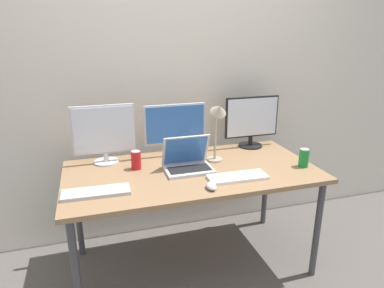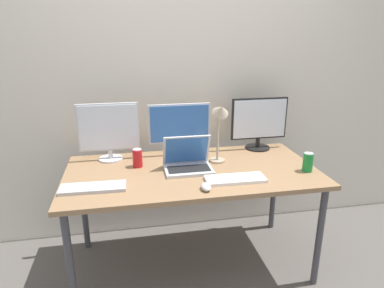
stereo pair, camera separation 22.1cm
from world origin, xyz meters
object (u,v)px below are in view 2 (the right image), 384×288
at_px(monitor_center, 180,128).
at_px(keyboard_aux, 93,188).
at_px(monitor_right, 259,122).
at_px(soda_can_near_keyboard, 138,158).
at_px(laptop_silver, 188,162).
at_px(soda_can_by_laptop, 308,162).
at_px(desk_lamp, 220,122).
at_px(keyboard_main, 235,179).
at_px(work_desk, 192,178).
at_px(mouse_by_keyboard, 206,187).
at_px(monitor_left, 109,130).

relative_size(monitor_center, keyboard_aux, 1.19).
bearing_deg(monitor_right, soda_can_near_keyboard, -167.60).
xyz_separation_m(laptop_silver, soda_can_near_keyboard, (-0.32, 0.11, 0.01)).
distance_m(laptop_silver, keyboard_aux, 0.63).
bearing_deg(keyboard_aux, laptop_silver, 19.84).
relative_size(soda_can_by_laptop, desk_lamp, 0.29).
relative_size(keyboard_main, desk_lamp, 0.84).
bearing_deg(work_desk, soda_can_by_laptop, -12.69).
distance_m(monitor_center, monitor_right, 0.62).
height_order(work_desk, soda_can_near_keyboard, soda_can_near_keyboard).
relative_size(monitor_right, keyboard_main, 1.18).
xyz_separation_m(work_desk, monitor_center, (-0.03, 0.30, 0.27)).
bearing_deg(mouse_by_keyboard, monitor_right, 48.48).
height_order(work_desk, laptop_silver, laptop_silver).
distance_m(monitor_right, soda_can_by_laptop, 0.54).
bearing_deg(soda_can_near_keyboard, work_desk, -19.38).
bearing_deg(keyboard_main, keyboard_aux, 178.79).
distance_m(monitor_right, laptop_silver, 0.71).
xyz_separation_m(monitor_left, monitor_center, (0.50, 0.01, -0.01)).
xyz_separation_m(monitor_center, laptop_silver, (0.01, -0.29, -0.15)).
height_order(monitor_right, desk_lamp, desk_lamp).
bearing_deg(soda_can_by_laptop, keyboard_aux, -179.41).
bearing_deg(mouse_by_keyboard, soda_can_by_laptop, 11.39).
bearing_deg(monitor_right, mouse_by_keyboard, -131.38).
distance_m(mouse_by_keyboard, soda_can_near_keyboard, 0.57).
height_order(monitor_right, laptop_silver, monitor_right).
distance_m(monitor_center, keyboard_main, 0.62).
height_order(keyboard_main, soda_can_by_laptop, soda_can_by_laptop).
height_order(work_desk, keyboard_main, keyboard_main).
bearing_deg(laptop_silver, monitor_right, 27.27).
distance_m(keyboard_main, keyboard_aux, 0.85).
bearing_deg(monitor_right, keyboard_main, -123.07).
distance_m(work_desk, keyboard_aux, 0.65).
height_order(keyboard_main, keyboard_aux, same).
height_order(laptop_silver, keyboard_main, laptop_silver).
relative_size(laptop_silver, soda_can_near_keyboard, 2.47).
distance_m(keyboard_main, mouse_by_keyboard, 0.23).
bearing_deg(soda_can_by_laptop, monitor_right, 106.93).
xyz_separation_m(keyboard_aux, soda_can_by_laptop, (1.36, 0.01, 0.05)).
relative_size(keyboard_aux, desk_lamp, 0.86).
bearing_deg(keyboard_aux, monitor_center, 41.35).
relative_size(monitor_center, mouse_by_keyboard, 4.77).
xyz_separation_m(monitor_left, keyboard_aux, (-0.09, -0.48, -0.21)).
distance_m(work_desk, keyboard_main, 0.33).
height_order(monitor_center, keyboard_aux, monitor_center).
height_order(work_desk, desk_lamp, desk_lamp).
height_order(monitor_center, soda_can_near_keyboard, monitor_center).
xyz_separation_m(monitor_right, mouse_by_keyboard, (-0.57, -0.64, -0.19)).
bearing_deg(monitor_right, monitor_left, -178.40).
bearing_deg(mouse_by_keyboard, monitor_left, 132.24).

